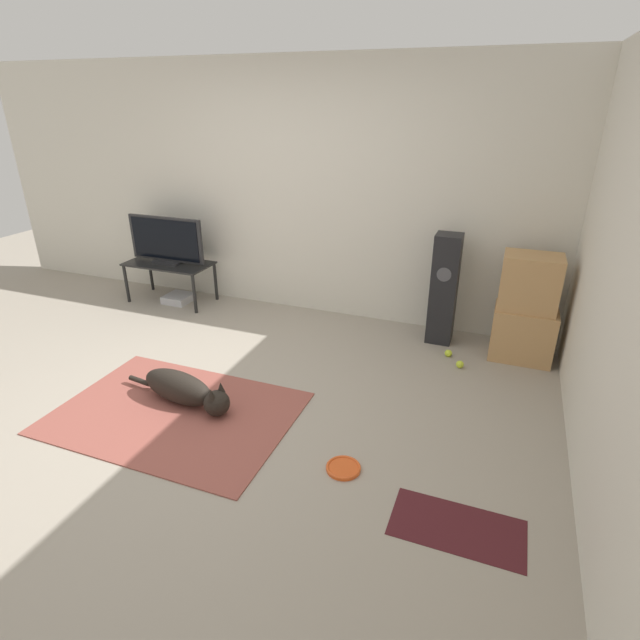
% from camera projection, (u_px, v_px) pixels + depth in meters
% --- Properties ---
extents(ground_plane, '(12.00, 12.00, 0.00)m').
position_uv_depth(ground_plane, '(206.00, 405.00, 3.84)').
color(ground_plane, '#9E9384').
extents(wall_back, '(8.00, 0.06, 2.55)m').
position_uv_depth(wall_back, '(308.00, 192.00, 5.11)').
color(wall_back, beige).
rests_on(wall_back, ground_plane).
extents(wall_right, '(0.06, 8.00, 2.55)m').
position_uv_depth(wall_right, '(632.00, 294.00, 2.46)').
color(wall_right, beige).
rests_on(wall_right, ground_plane).
extents(area_rug, '(1.75, 1.24, 0.01)m').
position_uv_depth(area_rug, '(175.00, 413.00, 3.74)').
color(area_rug, '#934C42').
rests_on(area_rug, ground_plane).
extents(dog, '(1.00, 0.31, 0.26)m').
position_uv_depth(dog, '(185.00, 390.00, 3.79)').
color(dog, black).
rests_on(dog, area_rug).
extents(frisbee, '(0.22, 0.22, 0.03)m').
position_uv_depth(frisbee, '(343.00, 468.00, 3.17)').
color(frisbee, '#DB511E').
rests_on(frisbee, ground_plane).
extents(cardboard_box_lower, '(0.53, 0.38, 0.47)m').
position_uv_depth(cardboard_box_lower, '(522.00, 333.00, 4.45)').
color(cardboard_box_lower, tan).
rests_on(cardboard_box_lower, ground_plane).
extents(cardboard_box_upper, '(0.48, 0.34, 0.48)m').
position_uv_depth(cardboard_box_upper, '(530.00, 282.00, 4.27)').
color(cardboard_box_upper, tan).
rests_on(cardboard_box_upper, cardboard_box_lower).
extents(floor_speaker, '(0.24, 0.24, 1.05)m').
position_uv_depth(floor_speaker, '(444.00, 289.00, 4.66)').
color(floor_speaker, black).
rests_on(floor_speaker, ground_plane).
extents(tv_stand, '(0.97, 0.49, 0.46)m').
position_uv_depth(tv_stand, '(169.00, 267.00, 5.65)').
color(tv_stand, black).
rests_on(tv_stand, ground_plane).
extents(tv, '(0.92, 0.20, 0.52)m').
position_uv_depth(tv, '(166.00, 241.00, 5.53)').
color(tv, '#232326').
rests_on(tv, tv_stand).
extents(tennis_ball_by_boxes, '(0.07, 0.07, 0.07)m').
position_uv_depth(tennis_ball_by_boxes, '(448.00, 353.00, 4.54)').
color(tennis_ball_by_boxes, '#C6E033').
rests_on(tennis_ball_by_boxes, ground_plane).
extents(tennis_ball_near_speaker, '(0.07, 0.07, 0.07)m').
position_uv_depth(tennis_ball_near_speaker, '(460.00, 364.00, 4.36)').
color(tennis_ball_near_speaker, '#C6E033').
rests_on(tennis_ball_near_speaker, ground_plane).
extents(game_console, '(0.29, 0.29, 0.08)m').
position_uv_depth(game_console, '(179.00, 298.00, 5.76)').
color(game_console, '#B7B7BC').
rests_on(game_console, ground_plane).
extents(door_mat, '(0.72, 0.38, 0.01)m').
position_uv_depth(door_mat, '(457.00, 527.00, 2.74)').
color(door_mat, '#47191E').
rests_on(door_mat, ground_plane).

